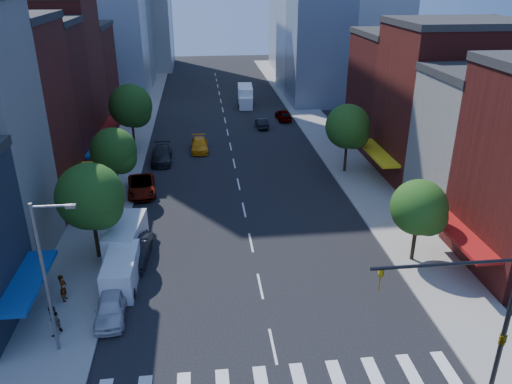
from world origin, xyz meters
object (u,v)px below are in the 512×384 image
at_px(parked_car_front, 111,307).
at_px(traffic_car_oncoming, 262,123).
at_px(parked_car_second, 136,251).
at_px(cargo_van_far, 126,238).
at_px(box_truck, 245,97).
at_px(pedestrian_far, 53,321).
at_px(pedestrian_near, 63,288).
at_px(taxi, 199,145).
at_px(parked_car_third, 142,186).
at_px(parked_car_rear, 162,155).
at_px(cargo_van_near, 121,272).
at_px(traffic_car_far, 283,115).

height_order(parked_car_front, traffic_car_oncoming, parked_car_front).
distance_m(parked_car_second, cargo_van_far, 1.62).
xyz_separation_m(parked_car_second, box_truck, (12.43, 46.23, 0.61)).
bearing_deg(pedestrian_far, pedestrian_near, -150.38).
bearing_deg(pedestrian_near, parked_car_front, -120.44).
height_order(parked_car_front, taxi, parked_car_front).
height_order(parked_car_third, parked_car_rear, parked_car_rear).
bearing_deg(parked_car_rear, box_truck, 63.84).
relative_size(parked_car_front, cargo_van_near, 0.86).
distance_m(parked_car_third, box_truck, 36.30).
relative_size(box_truck, pedestrian_near, 4.06).
xyz_separation_m(parked_car_second, pedestrian_far, (-3.84, -8.05, 0.29)).
height_order(cargo_van_near, traffic_car_oncoming, cargo_van_near).
bearing_deg(parked_car_third, parked_car_second, -92.72).
relative_size(parked_car_third, box_truck, 0.73).
xyz_separation_m(cargo_van_far, traffic_car_far, (17.92, 35.52, -0.40)).
bearing_deg(box_truck, cargo_van_near, -101.12).
xyz_separation_m(parked_car_rear, traffic_car_far, (16.45, 15.69, -0.04)).
bearing_deg(pedestrian_far, box_truck, -170.67).
xyz_separation_m(taxi, box_truck, (7.56, 21.67, 0.70)).
height_order(parked_car_front, box_truck, box_truck).
xyz_separation_m(parked_car_second, taxi, (4.87, 24.56, -0.10)).
bearing_deg(pedestrian_near, traffic_car_oncoming, -24.03).
distance_m(parked_car_third, cargo_van_near, 15.63).
xyz_separation_m(traffic_car_far, pedestrian_near, (-21.11, -41.53, 0.32)).
distance_m(parked_car_front, traffic_car_oncoming, 42.42).
relative_size(taxi, pedestrian_near, 2.64).
bearing_deg(pedestrian_far, traffic_car_far, -178.94).
bearing_deg(cargo_van_far, parked_car_front, -83.36).
bearing_deg(traffic_car_far, taxi, 42.12).
bearing_deg(parked_car_rear, pedestrian_far, -99.58).
bearing_deg(cargo_van_near, traffic_car_oncoming, 69.74).
height_order(traffic_car_far, box_truck, box_truck).
distance_m(cargo_van_near, taxi, 28.31).
relative_size(parked_car_front, parked_car_third, 0.79).
relative_size(parked_car_third, traffic_car_oncoming, 1.39).
relative_size(cargo_van_near, traffic_car_far, 1.13).
bearing_deg(pedestrian_far, cargo_van_near, 172.52).
relative_size(parked_car_front, parked_car_second, 0.89).
xyz_separation_m(cargo_van_near, cargo_van_far, (-0.23, 4.54, 0.10)).
distance_m(parked_car_front, parked_car_second, 6.67).
height_order(cargo_van_far, box_truck, box_truck).
relative_size(parked_car_rear, cargo_van_near, 1.09).
distance_m(box_truck, pedestrian_far, 56.67).
bearing_deg(cargo_van_far, parked_car_third, 96.07).
bearing_deg(parked_car_rear, traffic_car_oncoming, 42.48).
height_order(parked_car_third, cargo_van_far, cargo_van_far).
relative_size(parked_car_second, cargo_van_near, 0.97).
xyz_separation_m(box_truck, pedestrian_near, (-16.49, -50.90, -0.34)).
bearing_deg(parked_car_rear, parked_car_front, -93.92).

